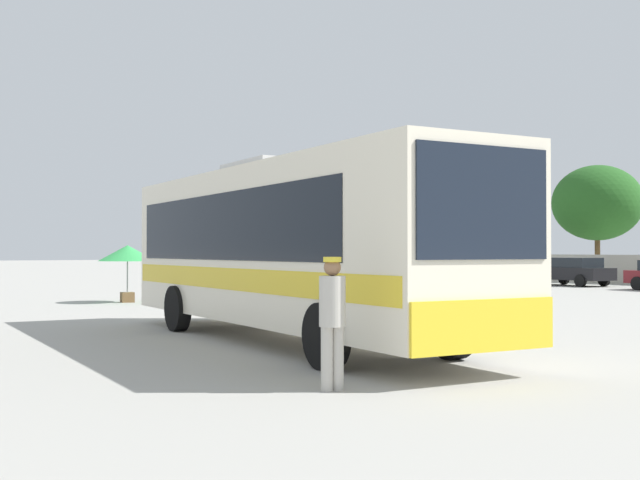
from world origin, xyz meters
The scene contains 6 objects.
ground_plane centered at (0.00, 10.00, 0.00)m, with size 300.00×300.00×0.00m, color #A3A099.
coach_bus_cream_yellow centered at (0.40, -0.74, 1.98)m, with size 11.94×3.58×3.71m.
attendant_by_bus_door centered at (5.59, -3.27, 1.00)m, with size 0.41×0.41×1.75m.
vendor_umbrella_near_gate_green centered at (-13.33, 1.14, 1.71)m, with size 2.07×2.07×2.04m.
parked_car_leftmost_black centered at (-13.23, 25.65, 0.79)m, with size 4.46×2.19×1.48m.
roadside_tree_left centered at (-16.26, 31.83, 4.75)m, with size 5.37×5.37×7.04m.
Camera 1 is at (14.17, -9.33, 1.83)m, focal length 44.95 mm.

